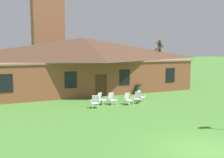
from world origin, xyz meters
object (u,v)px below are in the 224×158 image
object	(u,v)px
lawn_chair_by_porch	(95,101)
lawn_chair_middle	(128,99)
lawn_chair_near_door	(101,98)
lawn_chair_far_side	(140,96)
trash_bin	(138,89)
lawn_chair_right_end	(138,97)
lawn_chair_left_end	(112,98)

from	to	relation	value
lawn_chair_by_porch	lawn_chair_middle	size ratio (longest dim) A/B	1.00
lawn_chair_near_door	lawn_chair_by_porch	bearing A→B (deg)	-130.51
lawn_chair_middle	lawn_chair_far_side	xyz separation A→B (m)	(1.50, 0.74, 0.00)
lawn_chair_far_side	trash_bin	xyz separation A→B (m)	(1.52, 3.03, -0.00)
lawn_chair_right_end	lawn_chair_near_door	bearing A→B (deg)	164.96
lawn_chair_near_door	lawn_chair_right_end	bearing A→B (deg)	-15.04
lawn_chair_left_end	lawn_chair_right_end	world-z (taller)	same
lawn_chair_near_door	lawn_chair_middle	distance (m)	2.24
trash_bin	lawn_chair_middle	bearing A→B (deg)	-128.76
lawn_chair_by_porch	lawn_chair_right_end	xyz separation A→B (m)	(3.85, 0.16, 0.00)
lawn_chair_by_porch	lawn_chair_far_side	world-z (taller)	same
lawn_chair_left_end	lawn_chair_far_side	size ratio (longest dim) A/B	1.00
lawn_chair_near_door	trash_bin	bearing A→B (deg)	29.04
lawn_chair_far_side	trash_bin	bearing A→B (deg)	63.30
lawn_chair_by_porch	lawn_chair_left_end	world-z (taller)	same
lawn_chair_near_door	lawn_chair_middle	bearing A→B (deg)	-25.56
lawn_chair_middle	lawn_chair_right_end	xyz separation A→B (m)	(1.00, 0.16, 0.00)
lawn_chair_by_porch	lawn_chair_near_door	bearing A→B (deg)	49.49
lawn_chair_right_end	trash_bin	bearing A→B (deg)	60.65
lawn_chair_near_door	lawn_chair_right_end	distance (m)	3.13
lawn_chair_by_porch	trash_bin	bearing A→B (deg)	32.69
lawn_chair_left_end	lawn_chair_middle	bearing A→B (deg)	-26.84
lawn_chair_by_porch	lawn_chair_middle	world-z (taller)	same
lawn_chair_by_porch	lawn_chair_left_end	bearing A→B (deg)	19.97
lawn_chair_left_end	lawn_chair_far_side	world-z (taller)	same
lawn_chair_right_end	lawn_chair_far_side	xyz separation A→B (m)	(0.51, 0.58, 0.00)
lawn_chair_right_end	trash_bin	xyz separation A→B (m)	(2.03, 3.62, -0.00)
lawn_chair_left_end	lawn_chair_middle	xyz separation A→B (m)	(1.19, -0.60, 0.00)
lawn_chair_middle	lawn_chair_far_side	world-z (taller)	same
lawn_chair_by_porch	lawn_chair_left_end	xyz separation A→B (m)	(1.66, 0.60, 0.00)
lawn_chair_left_end	trash_bin	bearing A→B (deg)	36.91
lawn_chair_right_end	lawn_chair_middle	bearing A→B (deg)	-171.08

